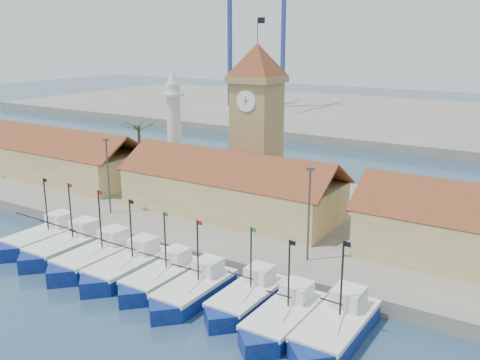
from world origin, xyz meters
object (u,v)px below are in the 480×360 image
Objects in this scene: boat_4 at (160,279)px; clock_tower at (257,119)px; minaret at (174,125)px; boat_0 at (42,239)px.

boat_4 is 26.28m from clock_tower.
minaret reaches higher than boat_4.
boat_0 is 17.11m from boat_4.
clock_tower is at bearing 60.07° from boat_0.
boat_0 reaches higher than boat_4.
boat_4 is 0.43× the size of clock_tower.
boat_0 is 0.64× the size of minaret.
boat_0 is 0.46× the size of clock_tower.
clock_tower is (13.23, 22.98, 11.15)m from boat_0.
boat_0 is at bearing 178.41° from boat_4.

